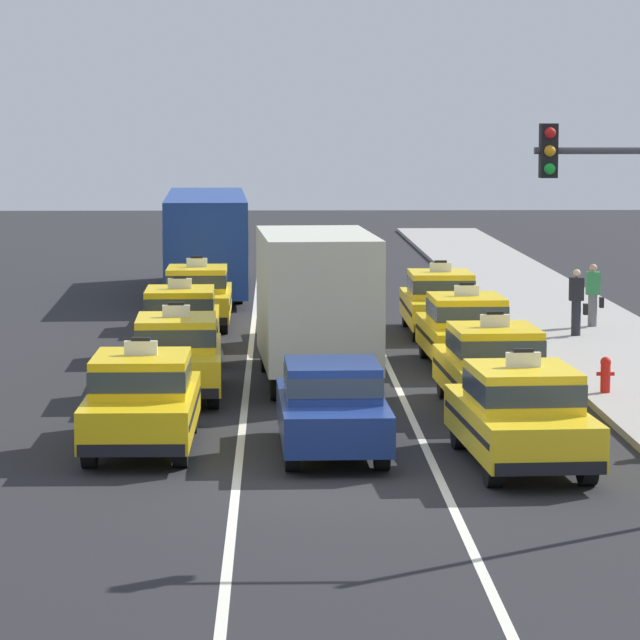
# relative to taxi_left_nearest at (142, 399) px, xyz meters

# --- Properties ---
(ground_plane) EXTENTS (160.00, 160.00, 0.00)m
(ground_plane) POSITION_rel_taxi_left_nearest_xyz_m (3.27, -2.91, -0.88)
(ground_plane) COLOR #232326
(lane_stripe_left_center) EXTENTS (0.14, 80.00, 0.01)m
(lane_stripe_left_center) POSITION_rel_taxi_left_nearest_xyz_m (1.67, 17.09, -0.87)
(lane_stripe_left_center) COLOR silver
(lane_stripe_left_center) RESTS_ON ground
(lane_stripe_center_right) EXTENTS (0.14, 80.00, 0.01)m
(lane_stripe_center_right) POSITION_rel_taxi_left_nearest_xyz_m (4.87, 17.09, -0.87)
(lane_stripe_center_right) COLOR silver
(lane_stripe_center_right) RESTS_ON ground
(sidewalk_curb) EXTENTS (4.00, 90.00, 0.15)m
(sidewalk_curb) POSITION_rel_taxi_left_nearest_xyz_m (10.47, 12.09, -0.80)
(sidewalk_curb) COLOR #9E9993
(sidewalk_curb) RESTS_ON ground
(taxi_left_nearest) EXTENTS (1.83, 4.57, 1.96)m
(taxi_left_nearest) POSITION_rel_taxi_left_nearest_xyz_m (0.00, 0.00, 0.00)
(taxi_left_nearest) COLOR black
(taxi_left_nearest) RESTS_ON ground
(taxi_left_second) EXTENTS (1.96, 4.61, 1.96)m
(taxi_left_second) POSITION_rel_taxi_left_nearest_xyz_m (0.27, 5.57, 0.00)
(taxi_left_second) COLOR black
(taxi_left_second) RESTS_ON ground
(taxi_left_third) EXTENTS (1.91, 4.60, 1.96)m
(taxi_left_third) POSITION_rel_taxi_left_nearest_xyz_m (0.02, 11.34, 0.00)
(taxi_left_third) COLOR black
(taxi_left_third) RESTS_ON ground
(taxi_left_fourth) EXTENTS (1.86, 4.58, 1.96)m
(taxi_left_fourth) POSITION_rel_taxi_left_nearest_xyz_m (0.16, 17.25, 0.00)
(taxi_left_fourth) COLOR black
(taxi_left_fourth) RESTS_ON ground
(bus_left_fifth) EXTENTS (2.91, 11.28, 3.22)m
(bus_left_fifth) POSITION_rel_taxi_left_nearest_xyz_m (0.03, 26.43, 0.94)
(bus_left_fifth) COLOR black
(bus_left_fifth) RESTS_ON ground
(sedan_center_nearest) EXTENTS (1.88, 4.35, 1.58)m
(sedan_center_nearest) POSITION_rel_taxi_left_nearest_xyz_m (3.24, -0.44, -0.03)
(sedan_center_nearest) COLOR black
(sedan_center_nearest) RESTS_ON ground
(box_truck_center_second) EXTENTS (2.59, 7.07, 3.27)m
(box_truck_center_second) POSITION_rel_taxi_left_nearest_xyz_m (3.11, 7.53, 0.90)
(box_truck_center_second) COLOR black
(box_truck_center_second) RESTS_ON ground
(taxi_center_third) EXTENTS (2.10, 4.66, 1.96)m
(taxi_center_third) POSITION_rel_taxi_left_nearest_xyz_m (3.46, 14.06, 0.00)
(taxi_center_third) COLOR black
(taxi_center_third) RESTS_ON ground
(taxi_right_nearest) EXTENTS (2.07, 4.65, 1.96)m
(taxi_right_nearest) POSITION_rel_taxi_left_nearest_xyz_m (6.29, -1.58, 0.00)
(taxi_right_nearest) COLOR black
(taxi_right_nearest) RESTS_ON ground
(taxi_right_second) EXTENTS (1.96, 4.62, 1.96)m
(taxi_right_second) POSITION_rel_taxi_left_nearest_xyz_m (6.52, 3.75, 0.00)
(taxi_right_second) COLOR black
(taxi_right_second) RESTS_ON ground
(taxi_right_third) EXTENTS (1.93, 4.60, 1.96)m
(taxi_right_third) POSITION_rel_taxi_left_nearest_xyz_m (6.63, 9.54, 0.00)
(taxi_right_third) COLOR black
(taxi_right_third) RESTS_ON ground
(taxi_right_fourth) EXTENTS (1.83, 4.56, 1.96)m
(taxi_right_fourth) POSITION_rel_taxi_left_nearest_xyz_m (6.63, 15.63, 0.00)
(taxi_right_fourth) COLOR black
(taxi_right_fourth) RESTS_ON ground
(pedestrian_mid_block) EXTENTS (0.47, 0.24, 1.70)m
(pedestrian_mid_block) POSITION_rel_taxi_left_nearest_xyz_m (9.98, 14.06, 0.12)
(pedestrian_mid_block) COLOR #23232D
(pedestrian_mid_block) RESTS_ON sidewalk_curb
(pedestrian_trailing) EXTENTS (0.47, 0.24, 1.67)m
(pedestrian_trailing) POSITION_rel_taxi_left_nearest_xyz_m (10.76, 15.98, 0.11)
(pedestrian_trailing) COLOR slate
(pedestrian_trailing) RESTS_ON sidewalk_curb
(fire_hydrant) EXTENTS (0.36, 0.22, 0.73)m
(fire_hydrant) POSITION_rel_taxi_left_nearest_xyz_m (8.95, 4.98, -0.33)
(fire_hydrant) COLOR red
(fire_hydrant) RESTS_ON sidewalk_curb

